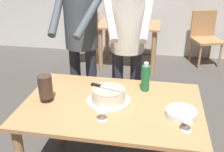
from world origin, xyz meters
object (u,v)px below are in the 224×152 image
cake_on_platter (109,96)px  background_chair_0 (205,36)px  cake_knife (100,86)px  background_chair_2 (85,36)px  wine_glass_far (102,107)px  main_dining_table (112,116)px  water_bottle (146,78)px  hurricane_lamp (46,88)px  wine_glass_near (188,117)px  person_standing_beside (81,35)px  plate_stack (181,113)px  background_table (129,33)px  person_cutting_cake (128,38)px

cake_on_platter → background_chair_0: background_chair_0 is taller
cake_knife → background_chair_2: (-0.84, 2.56, -0.37)m
wine_glass_far → main_dining_table: bearing=83.2°
cake_on_platter → background_chair_2: (-0.91, 2.58, -0.31)m
cake_on_platter → cake_knife: 0.10m
water_bottle → background_chair_0: (0.85, 2.73, -0.37)m
main_dining_table → wine_glass_far: wine_glass_far is taller
cake_knife → hurricane_lamp: hurricane_lamp is taller
wine_glass_near → main_dining_table: bearing=154.3°
wine_glass_far → person_standing_beside: (-0.40, 0.94, 0.22)m
plate_stack → hurricane_lamp: 1.03m
wine_glass_far → water_bottle: (0.26, 0.51, 0.01)m
hurricane_lamp → background_chair_0: size_ratio=0.23×
main_dining_table → background_chair_0: (1.09, 3.00, -0.14)m
plate_stack → person_standing_beside: size_ratio=0.13×
background_chair_2 → wine_glass_far: bearing=-72.2°
plate_stack → background_chair_2: size_ratio=0.24×
plate_stack → hurricane_lamp: hurricane_lamp is taller
cake_on_platter → background_table: bearing=93.5°
water_bottle → person_standing_beside: bearing=147.1°
water_bottle → background_table: (-0.42, 2.34, -0.29)m
hurricane_lamp → person_cutting_cake: size_ratio=0.12×
background_table → background_chair_2: size_ratio=1.11×
background_chair_0 → person_standing_beside: bearing=-123.4°
water_bottle → plate_stack: bearing=-52.1°
water_bottle → background_table: 2.40m
cake_knife → wine_glass_near: bearing=-25.5°
person_standing_beside → background_chair_0: size_ratio=1.91×
hurricane_lamp → person_standing_beside: bearing=83.9°
person_cutting_cake → person_standing_beside: bearing=176.3°
cake_on_platter → hurricane_lamp: bearing=-171.7°
wine_glass_far → person_standing_beside: bearing=113.4°
wine_glass_near → wine_glass_far: (-0.57, 0.02, 0.00)m
person_cutting_cake → background_chair_0: (1.06, 2.33, -0.58)m
main_dining_table → wine_glass_near: size_ratio=9.47×
wine_glass_far → water_bottle: 0.57m
person_standing_beside → background_chair_0: (1.52, 2.30, -0.58)m
water_bottle → background_chair_2: water_bottle is taller
person_cutting_cake → wine_glass_far: bearing=-93.4°
background_chair_0 → background_chair_2: 2.07m
hurricane_lamp → person_standing_beside: 0.78m
plate_stack → background_chair_2: 3.08m
person_cutting_cake → background_chair_0: bearing=65.5°
cake_knife → plate_stack: (0.61, -0.14, -0.09)m
main_dining_table → background_table: 2.62m
main_dining_table → background_chair_2: (-0.94, 2.61, -0.14)m
main_dining_table → background_chair_0: size_ratio=1.52×
person_cutting_cake → background_chair_0: person_cutting_cake is taller
person_cutting_cake → water_bottle: bearing=-62.7°
water_bottle → background_chair_0: size_ratio=0.28×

